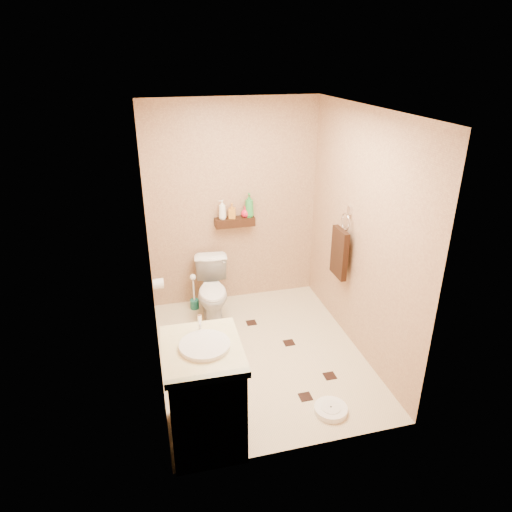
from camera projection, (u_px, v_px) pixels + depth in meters
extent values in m
plane|color=beige|center=(261.00, 354.00, 4.67)|extent=(2.50, 2.50, 0.00)
cube|color=tan|center=(233.00, 205.00, 5.28)|extent=(2.00, 0.04, 2.40)
cube|color=tan|center=(309.00, 316.00, 3.07)|extent=(2.00, 0.04, 2.40)
cube|color=tan|center=(150.00, 257.00, 3.95)|extent=(0.04, 2.50, 2.40)
cube|color=tan|center=(361.00, 236.00, 4.40)|extent=(0.04, 2.50, 2.40)
cube|color=silver|center=(262.00, 109.00, 3.68)|extent=(2.00, 2.50, 0.02)
cube|color=#341A0E|center=(235.00, 222.00, 5.28)|extent=(0.46, 0.14, 0.10)
cube|color=black|center=(238.00, 369.00, 4.44)|extent=(0.11, 0.11, 0.01)
cube|color=black|center=(289.00, 343.00, 4.84)|extent=(0.11, 0.11, 0.01)
cube|color=black|center=(305.00, 397.00, 4.08)|extent=(0.11, 0.11, 0.01)
cube|color=black|center=(194.00, 332.00, 5.03)|extent=(0.11, 0.11, 0.01)
cube|color=black|center=(330.00, 376.00, 4.34)|extent=(0.11, 0.11, 0.01)
cube|color=black|center=(251.00, 323.00, 5.19)|extent=(0.11, 0.11, 0.01)
imported|color=white|center=(213.00, 291.00, 5.19)|extent=(0.45, 0.70, 0.68)
cube|color=brown|center=(205.00, 397.00, 3.50)|extent=(0.56, 0.68, 0.81)
cube|color=beige|center=(202.00, 350.00, 3.33)|extent=(0.60, 0.72, 0.05)
cylinder|color=white|center=(205.00, 346.00, 3.32)|extent=(0.37, 0.37, 0.05)
cylinder|color=silver|center=(200.00, 322.00, 3.49)|extent=(0.03, 0.03, 0.12)
cylinder|color=white|center=(331.00, 410.00, 3.90)|extent=(0.35, 0.35, 0.05)
cylinder|color=white|center=(331.00, 407.00, 3.89)|extent=(0.17, 0.17, 0.01)
cylinder|color=#1A6B5C|center=(195.00, 304.00, 5.47)|extent=(0.10, 0.10, 0.11)
cylinder|color=white|center=(194.00, 289.00, 5.38)|extent=(0.02, 0.02, 0.32)
sphere|color=white|center=(193.00, 277.00, 5.32)|extent=(0.08, 0.08, 0.08)
cube|color=silver|center=(350.00, 210.00, 4.55)|extent=(0.03, 0.06, 0.08)
torus|color=silver|center=(346.00, 222.00, 4.59)|extent=(0.02, 0.19, 0.19)
cube|color=black|center=(339.00, 253.00, 4.72)|extent=(0.06, 0.30, 0.52)
cylinder|color=white|center=(158.00, 284.00, 4.78)|extent=(0.11, 0.11, 0.11)
cylinder|color=silver|center=(154.00, 279.00, 4.75)|extent=(0.04, 0.02, 0.02)
imported|color=white|center=(222.00, 210.00, 5.18)|extent=(0.12, 0.12, 0.23)
imported|color=orange|center=(232.00, 211.00, 5.22)|extent=(0.10, 0.10, 0.17)
imported|color=#E91B3E|center=(245.00, 212.00, 5.26)|extent=(0.14, 0.14, 0.13)
imported|color=#2F8F40|center=(249.00, 205.00, 5.24)|extent=(0.11, 0.11, 0.28)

